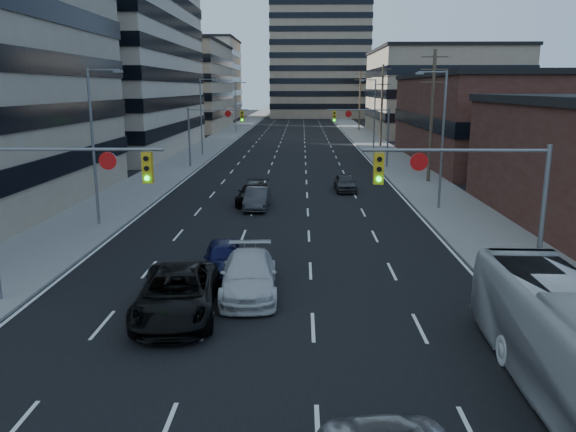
% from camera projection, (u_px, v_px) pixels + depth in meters
% --- Properties ---
extents(road_surface, '(18.00, 300.00, 0.02)m').
position_uv_depth(road_surface, '(296.00, 120.00, 139.89)').
color(road_surface, black).
rests_on(road_surface, ground).
extents(sidewalk_left, '(5.00, 300.00, 0.15)m').
position_uv_depth(sidewalk_left, '(251.00, 120.00, 140.15)').
color(sidewalk_left, slate).
rests_on(sidewalk_left, ground).
extents(sidewalk_right, '(5.00, 300.00, 0.15)m').
position_uv_depth(sidewalk_right, '(343.00, 120.00, 139.60)').
color(sidewalk_right, slate).
rests_on(sidewalk_right, ground).
extents(office_left_mid, '(26.00, 34.00, 28.00)m').
position_uv_depth(office_left_mid, '(73.00, 37.00, 69.21)').
color(office_left_mid, '#ADA089').
rests_on(office_left_mid, ground).
extents(office_left_far, '(20.00, 30.00, 16.00)m').
position_uv_depth(office_left_far, '(172.00, 88.00, 109.45)').
color(office_left_far, gray).
rests_on(office_left_far, ground).
extents(storefront_right_mid, '(20.00, 30.00, 9.00)m').
position_uv_depth(storefront_right_mid, '(512.00, 121.00, 60.35)').
color(storefront_right_mid, '#472119').
rests_on(storefront_right_mid, ground).
extents(office_right_far, '(22.00, 28.00, 14.00)m').
position_uv_depth(office_right_far, '(439.00, 93.00, 96.80)').
color(office_right_far, gray).
rests_on(office_right_far, ground).
extents(apartment_tower, '(26.00, 26.00, 58.00)m').
position_uv_depth(apartment_tower, '(320.00, 9.00, 152.77)').
color(apartment_tower, gray).
rests_on(apartment_tower, ground).
extents(bg_block_left, '(24.00, 24.00, 20.00)m').
position_uv_depth(bg_block_left, '(191.00, 80.00, 148.08)').
color(bg_block_left, '#ADA089').
rests_on(bg_block_left, ground).
extents(bg_block_right, '(22.00, 22.00, 12.00)m').
position_uv_depth(bg_block_right, '(427.00, 96.00, 137.78)').
color(bg_block_right, gray).
rests_on(bg_block_right, ground).
extents(signal_near_left, '(6.59, 0.33, 6.00)m').
position_uv_depth(signal_near_left, '(57.00, 190.00, 20.21)').
color(signal_near_left, slate).
rests_on(signal_near_left, ground).
extents(signal_near_right, '(6.59, 0.33, 6.00)m').
position_uv_depth(signal_near_right, '(473.00, 192.00, 19.85)').
color(signal_near_right, slate).
rests_on(signal_near_right, ground).
extents(signal_far_left, '(6.09, 0.33, 6.00)m').
position_uv_depth(signal_far_left, '(212.00, 125.00, 56.28)').
color(signal_far_left, slate).
rests_on(signal_far_left, ground).
extents(signal_far_right, '(6.09, 0.33, 6.00)m').
position_uv_depth(signal_far_right, '(365.00, 125.00, 55.91)').
color(signal_far_right, slate).
rests_on(signal_far_right, ground).
extents(utility_pole_block, '(2.20, 0.28, 11.00)m').
position_uv_depth(utility_pole_block, '(432.00, 114.00, 46.70)').
color(utility_pole_block, '#4C3D2D').
rests_on(utility_pole_block, ground).
extents(utility_pole_midblock, '(2.20, 0.28, 11.00)m').
position_uv_depth(utility_pole_midblock, '(382.00, 104.00, 75.94)').
color(utility_pole_midblock, '#4C3D2D').
rests_on(utility_pole_midblock, ground).
extents(utility_pole_distant, '(2.20, 0.28, 11.00)m').
position_uv_depth(utility_pole_distant, '(360.00, 100.00, 105.18)').
color(utility_pole_distant, '#4C3D2D').
rests_on(utility_pole_distant, ground).
extents(streetlight_left_near, '(2.03, 0.22, 9.00)m').
position_uv_depth(streetlight_left_near, '(95.00, 140.00, 31.82)').
color(streetlight_left_near, slate).
rests_on(streetlight_left_near, ground).
extents(streetlight_left_mid, '(2.03, 0.22, 9.00)m').
position_uv_depth(streetlight_left_mid, '(202.00, 113.00, 65.93)').
color(streetlight_left_mid, slate).
rests_on(streetlight_left_mid, ground).
extents(streetlight_left_far, '(2.03, 0.22, 9.00)m').
position_uv_depth(streetlight_left_far, '(236.00, 104.00, 100.03)').
color(streetlight_left_far, slate).
rests_on(streetlight_left_far, ground).
extents(streetlight_right_near, '(2.03, 0.22, 9.00)m').
position_uv_depth(streetlight_right_near, '(440.00, 133.00, 36.19)').
color(streetlight_right_near, slate).
rests_on(streetlight_right_near, ground).
extents(streetlight_right_far, '(2.03, 0.22, 9.00)m').
position_uv_depth(streetlight_right_far, '(373.00, 111.00, 70.30)').
color(streetlight_right_far, slate).
rests_on(streetlight_right_far, ground).
extents(black_pickup, '(3.28, 6.12, 1.63)m').
position_uv_depth(black_pickup, '(177.00, 294.00, 19.83)').
color(black_pickup, black).
rests_on(black_pickup, ground).
extents(white_van, '(2.51, 5.43, 1.54)m').
position_uv_depth(white_van, '(249.00, 275.00, 21.97)').
color(white_van, silver).
rests_on(white_van, ground).
extents(sedan_blue, '(2.18, 4.30, 1.40)m').
position_uv_depth(sedan_blue, '(224.00, 257.00, 24.49)').
color(sedan_blue, '#0D0F36').
rests_on(sedan_blue, ground).
extents(sedan_grey_center, '(1.56, 4.26, 1.40)m').
position_uv_depth(sedan_grey_center, '(257.00, 198.00, 37.56)').
color(sedan_grey_center, '#303033').
rests_on(sedan_grey_center, ground).
extents(sedan_black_far, '(2.30, 4.98, 1.41)m').
position_uv_depth(sedan_black_far, '(253.00, 193.00, 39.34)').
color(sedan_black_far, black).
rests_on(sedan_black_far, ground).
extents(sedan_grey_right, '(1.71, 4.06, 1.37)m').
position_uv_depth(sedan_grey_right, '(345.00, 182.00, 44.01)').
color(sedan_grey_right, '#303032').
rests_on(sedan_grey_right, ground).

